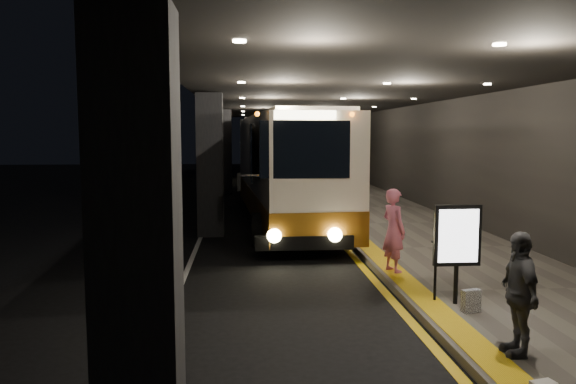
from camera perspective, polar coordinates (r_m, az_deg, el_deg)
name	(u,v)px	position (r m, az deg, el deg)	size (l,w,h in m)	color
ground	(263,264)	(13.86, -2.51, -7.29)	(90.00, 90.00, 0.00)	black
lane_line_white	(204,230)	(18.81, -8.54, -3.80)	(0.12, 50.00, 0.01)	silver
kerb_stripe_yellow	(328,228)	(18.97, 4.09, -3.66)	(0.18, 50.00, 0.01)	gold
sidewalk	(398,225)	(19.45, 11.11, -3.31)	(4.50, 50.00, 0.15)	#514C44
tactile_strip	(343,223)	(19.02, 5.59, -3.19)	(0.50, 50.00, 0.01)	gold
terminal_wall	(465,139)	(19.93, 17.55, 5.20)	(0.10, 50.00, 6.00)	black
support_columns	(210,165)	(17.54, -7.90, 2.73)	(0.80, 24.80, 4.40)	black
canopy	(334,90)	(18.77, 4.66, 10.31)	(9.00, 50.00, 0.40)	black
coach_main	(286,174)	(19.27, -0.17, 1.85)	(3.22, 12.07, 3.73)	#F0E1C8
coach_second	(266,158)	(30.80, -2.22, 3.46)	(2.77, 12.08, 3.78)	#F0E1C8
coach_third	(263,151)	(45.59, -2.51, 4.19)	(3.06, 11.63, 3.62)	#F0E1C8
passenger_boarding	(394,230)	(12.50, 10.69, -3.85)	(0.67, 0.44, 1.84)	#CC5F78
passenger_waiting_grey	(519,293)	(8.39, 22.40, -9.50)	(1.01, 0.52, 1.72)	#434348
bag_polka	(471,301)	(10.21, 18.10, -10.47)	(0.32, 0.14, 0.39)	black
info_sign	(457,237)	(10.38, 16.83, -4.44)	(0.84, 0.13, 1.78)	black
stanchion_post	(435,271)	(10.61, 14.74, -7.78)	(0.05, 0.05, 1.09)	black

